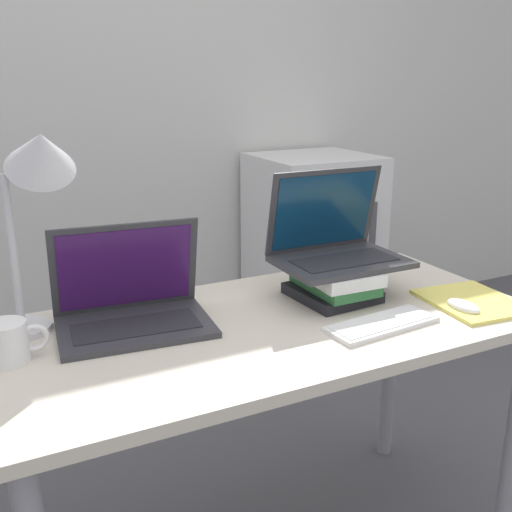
{
  "coord_description": "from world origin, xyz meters",
  "views": [
    {
      "loc": [
        -0.68,
        -0.92,
        1.37
      ],
      "look_at": [
        -0.04,
        0.33,
        0.94
      ],
      "focal_mm": 42.0,
      "sensor_mm": 36.0,
      "label": 1
    }
  ],
  "objects": [
    {
      "name": "laptop_left",
      "position": [
        -0.33,
        0.46,
        0.81
      ],
      "size": [
        0.39,
        0.29,
        0.26
      ],
      "color": "#333338",
      "rests_on": "desk"
    },
    {
      "name": "book_stack",
      "position": [
        0.23,
        0.39,
        0.81
      ],
      "size": [
        0.22,
        0.25,
        0.1
      ],
      "color": "black",
      "rests_on": "desk"
    },
    {
      "name": "desk",
      "position": [
        0.0,
        0.33,
        0.67
      ],
      "size": [
        1.39,
        0.67,
        0.76
      ],
      "color": "beige",
      "rests_on": "ground_plane"
    },
    {
      "name": "mini_fridge",
      "position": [
        0.91,
        1.58,
        0.49
      ],
      "size": [
        0.56,
        0.54,
        0.99
      ],
      "color": "white",
      "rests_on": "ground_plane"
    },
    {
      "name": "desk_lamp",
      "position": [
        -0.51,
        0.52,
        1.15
      ],
      "size": [
        0.23,
        0.2,
        0.53
      ],
      "color": "silver",
      "rests_on": "desk"
    },
    {
      "name": "wall_back",
      "position": [
        0.0,
        1.89,
        1.35
      ],
      "size": [
        8.0,
        0.05,
        2.7
      ],
      "color": "silver",
      "rests_on": "ground_plane"
    },
    {
      "name": "notepad",
      "position": [
        0.55,
        0.19,
        0.77
      ],
      "size": [
        0.25,
        0.29,
        0.01
      ],
      "color": "#EFE066",
      "rests_on": "desk"
    },
    {
      "name": "laptop_on_books",
      "position": [
        0.26,
        0.43,
        0.91
      ],
      "size": [
        0.36,
        0.25,
        0.26
      ],
      "color": "#333338",
      "rests_on": "book_stack"
    },
    {
      "name": "mug",
      "position": [
        -0.62,
        0.39,
        0.81
      ],
      "size": [
        0.14,
        0.09,
        0.09
      ],
      "color": "white",
      "rests_on": "desk"
    },
    {
      "name": "mouse",
      "position": [
        0.49,
        0.16,
        0.77
      ],
      "size": [
        0.06,
        0.11,
        0.03
      ],
      "color": "white",
      "rests_on": "desk"
    },
    {
      "name": "wireless_keyboard",
      "position": [
        0.23,
        0.17,
        0.77
      ],
      "size": [
        0.31,
        0.14,
        0.01
      ],
      "color": "white",
      "rests_on": "desk"
    }
  ]
}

